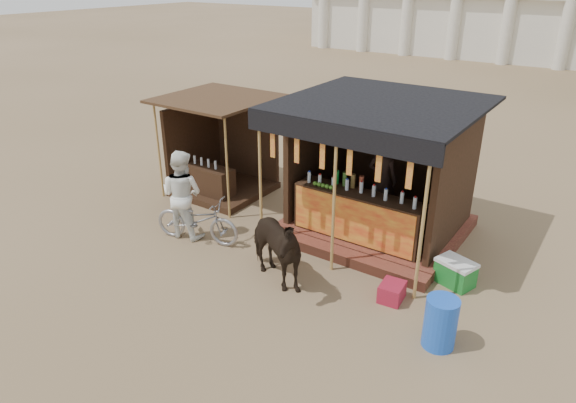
% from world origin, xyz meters
% --- Properties ---
extents(ground, '(120.00, 120.00, 0.00)m').
position_xyz_m(ground, '(0.00, 0.00, 0.00)').
color(ground, '#846B4C').
rests_on(ground, ground).
extents(main_stall, '(3.60, 3.61, 2.78)m').
position_xyz_m(main_stall, '(1.00, 3.36, 1.03)').
color(main_stall, brown).
rests_on(main_stall, ground).
extents(secondary_stall, '(2.40, 2.40, 2.38)m').
position_xyz_m(secondary_stall, '(-3.17, 3.24, 0.85)').
color(secondary_stall, '#361E13').
rests_on(secondary_stall, ground).
extents(cow, '(1.80, 1.29, 1.39)m').
position_xyz_m(cow, '(0.34, 0.62, 0.69)').
color(cow, black).
rests_on(cow, ground).
extents(motorbike, '(1.90, 1.07, 0.94)m').
position_xyz_m(motorbike, '(-1.78, 0.98, 0.47)').
color(motorbike, '#94959D').
rests_on(motorbike, ground).
extents(bystander, '(1.00, 0.84, 1.84)m').
position_xyz_m(bystander, '(-2.18, 1.01, 0.92)').
color(bystander, white).
rests_on(bystander, ground).
extents(blue_barrel, '(0.62, 0.62, 0.80)m').
position_xyz_m(blue_barrel, '(3.33, 0.63, 0.40)').
color(blue_barrel, blue).
rests_on(blue_barrel, ground).
extents(red_crate, '(0.41, 0.48, 0.31)m').
position_xyz_m(red_crate, '(2.30, 1.29, 0.15)').
color(red_crate, maroon).
rests_on(red_crate, ground).
extents(cooler, '(0.75, 0.62, 0.46)m').
position_xyz_m(cooler, '(3.02, 2.36, 0.23)').
color(cooler, '#1B7C2A').
rests_on(cooler, ground).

